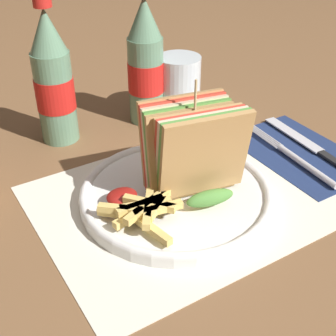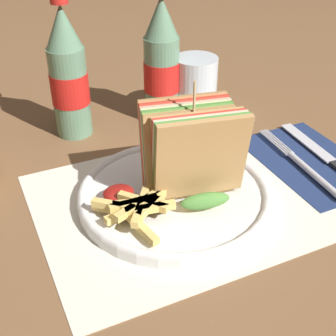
% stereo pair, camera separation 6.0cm
% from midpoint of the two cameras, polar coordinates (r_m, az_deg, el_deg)
% --- Properties ---
extents(ground_plane, '(4.00, 4.00, 0.00)m').
position_cam_midpoint_polar(ground_plane, '(0.60, -1.72, -5.20)').
color(ground_plane, brown).
extents(placemat, '(0.37, 0.29, 0.00)m').
position_cam_midpoint_polar(placemat, '(0.61, -1.06, -4.06)').
color(placemat, silver).
rests_on(placemat, ground_plane).
extents(plate_main, '(0.25, 0.25, 0.02)m').
position_cam_midpoint_polar(plate_main, '(0.61, -1.85, -3.33)').
color(plate_main, white).
rests_on(plate_main, ground_plane).
extents(club_sandwich, '(0.12, 0.11, 0.15)m').
position_cam_midpoint_polar(club_sandwich, '(0.58, 0.20, 2.01)').
color(club_sandwich, tan).
rests_on(club_sandwich, plate_main).
extents(fries_pile, '(0.09, 0.09, 0.02)m').
position_cam_midpoint_polar(fries_pile, '(0.55, -6.16, -5.27)').
color(fries_pile, '#E5C166').
rests_on(fries_pile, plate_main).
extents(ketchup_blob, '(0.04, 0.03, 0.01)m').
position_cam_midpoint_polar(ketchup_blob, '(0.58, -8.62, -3.55)').
color(ketchup_blob, maroon).
rests_on(ketchup_blob, plate_main).
extents(napkin, '(0.14, 0.21, 0.00)m').
position_cam_midpoint_polar(napkin, '(0.73, 13.47, 1.81)').
color(napkin, navy).
rests_on(napkin, ground_plane).
extents(fork, '(0.02, 0.20, 0.01)m').
position_cam_midpoint_polar(fork, '(0.70, 13.11, 1.01)').
color(fork, silver).
rests_on(fork, napkin).
extents(knife, '(0.03, 0.20, 0.00)m').
position_cam_midpoint_polar(knife, '(0.74, 14.98, 2.48)').
color(knife, black).
rests_on(knife, napkin).
extents(coke_bottle_near, '(0.06, 0.06, 0.23)m').
position_cam_midpoint_polar(coke_bottle_near, '(0.74, -16.14, 10.13)').
color(coke_bottle_near, slate).
rests_on(coke_bottle_near, ground_plane).
extents(coke_bottle_far, '(0.06, 0.06, 0.23)m').
position_cam_midpoint_polar(coke_bottle_far, '(0.77, -5.05, 12.38)').
color(coke_bottle_far, slate).
rests_on(coke_bottle_far, ground_plane).
extents(glass_near, '(0.07, 0.07, 0.10)m').
position_cam_midpoint_polar(glass_near, '(0.81, -0.84, 9.44)').
color(glass_near, silver).
rests_on(glass_near, ground_plane).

